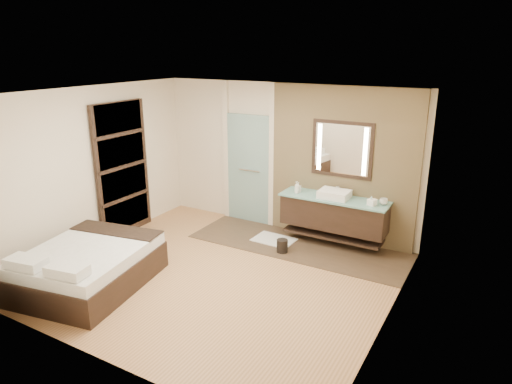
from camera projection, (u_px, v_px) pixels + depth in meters
The scene contains 15 objects.
floor at pixel (218, 275), 6.88m from camera, with size 5.00×5.00×0.00m, color #95653E.
tile_strip at pixel (298, 245), 7.93m from camera, with size 3.80×1.30×0.01m, color #3D2E21.
stone_wall at pixel (342, 166), 7.79m from camera, with size 2.60×0.08×2.70m, color tan.
vanity at pixel (334, 213), 7.78m from camera, with size 1.85×0.55×0.88m.
mirror_unit at pixel (342, 149), 7.66m from camera, with size 1.06×0.04×0.96m.
frosted_door at pixel (249, 165), 8.72m from camera, with size 1.10×0.12×2.70m.
shoji_partition at pixel (123, 169), 8.15m from camera, with size 0.06×1.20×2.40m.
bed at pixel (88, 267), 6.51m from camera, with size 1.78×2.09×0.72m.
bath_mat at pixel (274, 240), 8.11m from camera, with size 0.72×0.50×0.02m, color silver.
waste_bin at pixel (282, 246), 7.61m from camera, with size 0.19×0.19×0.23m, color black.
tissue_box at pixel (372, 202), 7.31m from camera, with size 0.12×0.12×0.10m, color white.
soap_bottle_a at pixel (297, 187), 7.90m from camera, with size 0.08×0.08×0.21m, color silver.
soap_bottle_b at pixel (298, 187), 7.96m from camera, with size 0.08×0.08×0.17m, color #B2B2B2.
soap_bottle_c at pixel (371, 201), 7.31m from camera, with size 0.11×0.11×0.14m, color #A4CFCB.
cup at pixel (384, 202), 7.34m from camera, with size 0.13×0.13×0.10m, color silver.
Camera 1 is at (3.54, -5.10, 3.29)m, focal length 32.00 mm.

